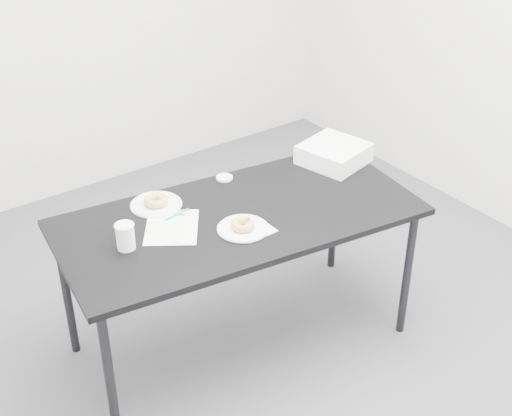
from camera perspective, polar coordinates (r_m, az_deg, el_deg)
floor at (r=3.74m, az=-0.72°, el=-10.51°), size 4.00×4.00×0.00m
table at (r=3.32m, az=-1.36°, el=-1.36°), size 1.76×0.99×0.76m
scorecard at (r=3.22m, az=-6.75°, el=-1.52°), size 0.36×0.37×0.00m
logo_patch at (r=3.31m, az=-6.07°, el=-0.39°), size 0.07×0.07×0.00m
pen at (r=3.30m, az=-6.33°, el=-0.51°), size 0.14×0.03×0.01m
napkin at (r=3.18m, az=-0.24°, el=-1.71°), size 0.17×0.17×0.00m
plate_near at (r=3.18m, az=-1.05°, el=-1.65°), size 0.23×0.23×0.01m
donut_near at (r=3.17m, az=-1.05°, el=-1.33°), size 0.12×0.12×0.04m
plate_far at (r=3.39m, az=-7.99°, el=0.27°), size 0.24×0.24×0.01m
donut_far at (r=3.38m, az=-8.02°, el=0.60°), size 0.15×0.15×0.04m
coffee_cup at (r=3.08m, az=-10.41°, el=-2.25°), size 0.08×0.08×0.12m
cup_lid at (r=3.59m, az=-2.55°, el=2.44°), size 0.08×0.08×0.01m
bakery_box at (r=3.74m, az=6.25°, el=4.35°), size 0.36×0.36×0.10m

